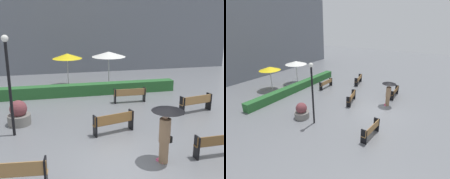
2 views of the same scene
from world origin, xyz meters
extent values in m
plane|color=slate|center=(0.00, 0.00, 0.00)|extent=(60.00, 60.00, 0.00)
cube|color=olive|center=(0.01, 2.48, 0.46)|extent=(1.84, 0.68, 0.04)
cube|color=olive|center=(0.05, 2.33, 0.69)|extent=(1.78, 0.47, 0.41)
cube|color=black|center=(-0.81, 2.26, 0.45)|extent=(0.14, 0.37, 0.89)
cube|color=black|center=(0.85, 2.66, 0.45)|extent=(0.14, 0.37, 0.89)
cube|color=brown|center=(3.21, -0.29, 0.47)|extent=(1.85, 0.25, 0.04)
cube|color=brown|center=(3.21, -0.42, 0.67)|extent=(1.85, 0.07, 0.35)
cube|color=black|center=(2.35, -0.33, 0.42)|extent=(0.07, 0.32, 0.85)
cube|color=black|center=(4.08, -0.30, 0.42)|extent=(0.07, 0.32, 0.85)
cube|color=#9E7242|center=(-3.56, -0.68, 0.44)|extent=(1.72, 0.45, 0.04)
cube|color=#9E7242|center=(-3.58, -0.84, 0.68)|extent=(1.70, 0.21, 0.44)
cube|color=black|center=(-4.35, -0.62, 0.45)|extent=(0.10, 0.38, 0.90)
cube|color=black|center=(-2.78, -0.78, 0.45)|extent=(0.10, 0.38, 0.90)
cube|color=#9E7242|center=(4.76, 4.09, 0.48)|extent=(1.86, 0.61, 0.04)
cube|color=#9E7242|center=(4.79, 3.93, 0.70)|extent=(1.82, 0.38, 0.41)
cube|color=black|center=(3.92, 3.91, 0.45)|extent=(0.13, 0.38, 0.91)
cube|color=black|center=(5.61, 4.23, 0.45)|extent=(0.13, 0.38, 0.91)
cube|color=#9E7242|center=(1.89, 6.41, 0.44)|extent=(1.87, 0.28, 0.04)
cube|color=#9E7242|center=(1.88, 6.26, 0.64)|extent=(1.86, 0.06, 0.37)
cube|color=black|center=(1.01, 6.40, 0.41)|extent=(0.06, 0.36, 0.83)
cube|color=black|center=(2.76, 6.38, 0.41)|extent=(0.06, 0.36, 0.83)
cylinder|color=#8C6B4C|center=(1.13, -0.30, 0.38)|extent=(0.32, 0.32, 0.76)
cube|color=#F2598C|center=(1.11, -0.24, 0.04)|extent=(0.36, 0.39, 0.08)
cylinder|color=#8C6B4C|center=(1.13, -0.30, 1.18)|extent=(0.38, 0.38, 0.83)
sphere|color=tan|center=(1.13, -0.30, 1.70)|extent=(0.21, 0.21, 0.21)
cube|color=black|center=(1.33, -0.20, 0.81)|extent=(0.20, 0.30, 0.22)
cylinder|color=black|center=(1.22, -0.26, 1.47)|extent=(0.02, 0.02, 0.90)
cone|color=black|center=(1.22, -0.26, 1.92)|extent=(1.10, 1.10, 0.16)
cylinder|color=slate|center=(-4.01, 4.32, 0.24)|extent=(1.05, 1.05, 0.47)
sphere|color=brown|center=(-4.01, 4.32, 0.76)|extent=(0.78, 0.78, 0.78)
cylinder|color=black|center=(-4.11, 3.13, 1.95)|extent=(0.12, 0.12, 3.90)
sphere|color=white|center=(-4.11, 3.13, 4.02)|extent=(0.28, 0.28, 0.28)
cylinder|color=silver|center=(-1.31, 10.84, 1.07)|extent=(0.06, 0.06, 2.15)
cone|color=yellow|center=(-1.31, 10.84, 2.15)|extent=(2.05, 2.05, 0.35)
cylinder|color=silver|center=(1.43, 9.97, 1.16)|extent=(0.06, 0.06, 2.31)
cone|color=white|center=(1.43, 9.97, 2.31)|extent=(2.29, 2.29, 0.35)
cube|color=#28602D|center=(-0.18, 8.40, 0.35)|extent=(11.13, 0.70, 0.71)
cube|color=slate|center=(0.00, 16.00, 4.86)|extent=(28.00, 1.20, 9.73)
camera|label=1|loc=(-2.45, -8.10, 4.90)|focal=43.86mm
camera|label=2|loc=(-12.04, -3.68, 6.46)|focal=28.11mm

